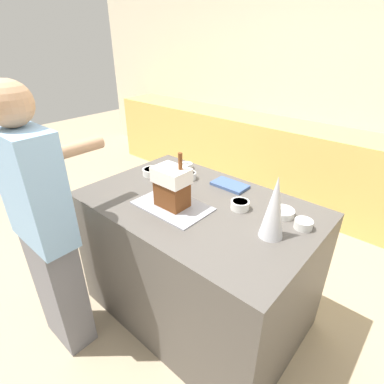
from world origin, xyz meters
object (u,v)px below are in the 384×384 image
object	(u,v)px
candy_bowl_front_corner	(151,171)
candy_bowl_beside_tree	(189,175)
gingerbread_house	(172,186)
cookbook	(230,185)
person	(45,230)
candy_bowl_far_right	(186,166)
candy_bowl_center_rear	(283,212)
candy_bowl_behind_tray	(240,205)
decorative_tree	(274,207)
candy_bowl_near_tray_right	(303,224)
baking_tray	(172,206)

from	to	relation	value
candy_bowl_front_corner	candy_bowl_beside_tree	bearing A→B (deg)	27.35
gingerbread_house	cookbook	world-z (taller)	gingerbread_house
candy_bowl_beside_tree	person	xyz separation A→B (m)	(-0.25, -0.94, -0.09)
candy_bowl_far_right	cookbook	world-z (taller)	candy_bowl_far_right
candy_bowl_front_corner	person	size ratio (longest dim) A/B	0.07
candy_bowl_far_right	candy_bowl_center_rear	size ratio (longest dim) A/B	0.70
gingerbread_house	candy_bowl_behind_tray	bearing A→B (deg)	37.37
decorative_tree	cookbook	world-z (taller)	decorative_tree
decorative_tree	cookbook	distance (m)	0.60
gingerbread_house	candy_bowl_near_tray_right	world-z (taller)	gingerbread_house
gingerbread_house	baking_tray	bearing A→B (deg)	-155.14
baking_tray	candy_bowl_far_right	size ratio (longest dim) A/B	4.90
decorative_tree	person	distance (m)	1.26
baking_tray	candy_bowl_behind_tray	bearing A→B (deg)	37.36
baking_tray	candy_bowl_near_tray_right	world-z (taller)	candy_bowl_near_tray_right
candy_bowl_near_tray_right	candy_bowl_beside_tree	xyz separation A→B (m)	(-0.86, 0.06, 0.00)
candy_bowl_front_corner	candy_bowl_behind_tray	xyz separation A→B (m)	(0.75, 0.02, 0.00)
gingerbread_house	candy_bowl_near_tray_right	size ratio (longest dim) A/B	3.51
baking_tray	candy_bowl_near_tray_right	bearing A→B (deg)	23.50
candy_bowl_behind_tray	candy_bowl_center_rear	bearing A→B (deg)	23.61
decorative_tree	candy_bowl_front_corner	distance (m)	1.04
baking_tray	candy_bowl_far_right	xyz separation A→B (m)	(-0.32, 0.48, 0.02)
candy_bowl_far_right	baking_tray	bearing A→B (deg)	-56.14
candy_bowl_center_rear	person	bearing A→B (deg)	-136.10
decorative_tree	candy_bowl_beside_tree	xyz separation A→B (m)	(-0.76, 0.23, -0.14)
candy_bowl_far_right	candy_bowl_center_rear	bearing A→B (deg)	-9.02
candy_bowl_near_tray_right	candy_bowl_far_right	xyz separation A→B (m)	(-1.00, 0.18, -0.00)
baking_tray	person	bearing A→B (deg)	-125.80
baking_tray	candy_bowl_behind_tray	distance (m)	0.40
candy_bowl_near_tray_right	candy_bowl_far_right	world-z (taller)	candy_bowl_near_tray_right
person	gingerbread_house	bearing A→B (deg)	54.18
candy_bowl_behind_tray	decorative_tree	bearing A→B (deg)	-24.63
candy_bowl_beside_tree	person	size ratio (longest dim) A/B	0.06
gingerbread_house	cookbook	size ratio (longest dim) A/B	1.41
baking_tray	candy_bowl_front_corner	bearing A→B (deg)	153.04
gingerbread_house	person	bearing A→B (deg)	-125.82
baking_tray	decorative_tree	distance (m)	0.62
candy_bowl_near_tray_right	candy_bowl_center_rear	world-z (taller)	candy_bowl_near_tray_right
candy_bowl_beside_tree	cookbook	world-z (taller)	candy_bowl_beside_tree
baking_tray	cookbook	xyz separation A→B (m)	(0.10, 0.45, 0.01)
decorative_tree	person	world-z (taller)	person
gingerbread_house	candy_bowl_far_right	size ratio (longest dim) A/B	3.69
gingerbread_house	decorative_tree	xyz separation A→B (m)	(0.58, 0.12, 0.03)
candy_bowl_behind_tray	candy_bowl_far_right	size ratio (longest dim) A/B	1.20
candy_bowl_beside_tree	candy_bowl_center_rear	size ratio (longest dim) A/B	0.74
baking_tray	candy_bowl_center_rear	xyz separation A→B (m)	(0.54, 0.34, 0.02)
candy_bowl_far_right	candy_bowl_center_rear	distance (m)	0.87
baking_tray	candy_bowl_far_right	distance (m)	0.58
decorative_tree	candy_bowl_beside_tree	world-z (taller)	decorative_tree
baking_tray	person	size ratio (longest dim) A/B	0.27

